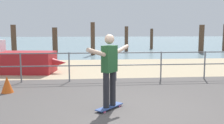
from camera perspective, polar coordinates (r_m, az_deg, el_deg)
beach_strip at (r=12.43m, az=-1.18°, el=-1.17°), size 24.00×6.00×0.04m
sea_surface at (r=40.32m, az=-4.11°, el=4.70°), size 72.00×50.00×0.04m
railing_fence at (r=8.94m, az=-4.38°, el=-0.01°), size 11.58×0.05×1.05m
sailboat at (r=11.65m, az=-22.86°, el=0.26°), size 5.05×1.94×4.88m
skateboard at (r=5.92m, az=-0.57°, el=-10.08°), size 0.69×0.72×0.08m
skateboarder at (r=5.71m, az=-0.58°, el=-0.95°), size 1.05×1.12×1.65m
groyne_post_0 at (r=19.57m, az=-21.25°, el=4.64°), size 0.36×0.36×2.18m
groyne_post_1 at (r=19.64m, az=-12.73°, el=4.69°), size 0.39×0.39×1.99m
groyne_post_2 at (r=18.16m, az=-4.35°, el=5.22°), size 0.30×0.30×2.35m
groyne_post_3 at (r=21.11m, az=3.26°, el=5.18°), size 0.29×0.29×2.10m
groyne_post_4 at (r=24.36m, az=8.90°, el=5.18°), size 0.28×0.28×1.92m
groyne_post_5 at (r=21.04m, az=19.49°, el=4.91°), size 0.40×0.40×2.21m
groyne_post_6 at (r=23.86m, az=23.97°, el=5.04°), size 0.26×0.26×2.29m
traffic_cone at (r=7.95m, az=-22.56°, el=-4.77°), size 0.36×0.36×0.50m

